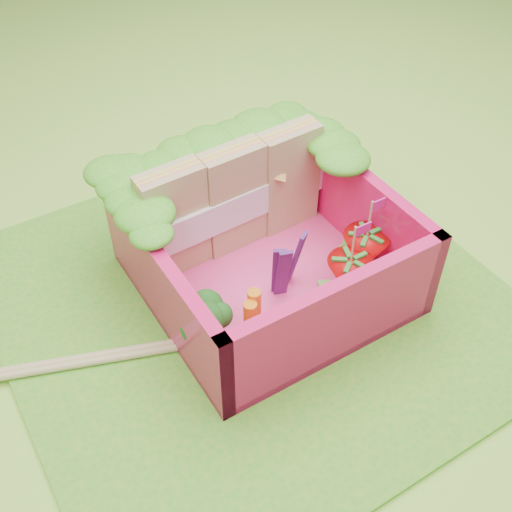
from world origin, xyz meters
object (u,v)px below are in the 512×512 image
at_px(sandwich_stack, 234,199).
at_px(strawberry_right, 364,252).
at_px(bento_box, 267,248).
at_px(chopsticks, 80,361).
at_px(strawberry_left, 349,277).
at_px(broccoli, 210,321).

height_order(sandwich_stack, strawberry_right, sandwich_stack).
distance_m(bento_box, chopsticks, 1.13).
bearing_deg(strawberry_left, bento_box, 132.03).
bearing_deg(strawberry_right, broccoli, -178.38).
height_order(broccoli, chopsticks, broccoli).
height_order(bento_box, sandwich_stack, sandwich_stack).
height_order(strawberry_left, strawberry_right, strawberry_right).
distance_m(broccoli, strawberry_right, 0.99).
distance_m(strawberry_left, strawberry_right, 0.21).
distance_m(bento_box, broccoli, 0.56).
bearing_deg(bento_box, strawberry_right, -25.49).
bearing_deg(bento_box, chopsticks, 179.07).
bearing_deg(sandwich_stack, strawberry_left, -66.68).
height_order(sandwich_stack, chopsticks, sandwich_stack).
relative_size(sandwich_stack, broccoli, 3.85).
height_order(bento_box, strawberry_right, bento_box).
xyz_separation_m(sandwich_stack, broccoli, (-0.50, -0.62, -0.13)).
height_order(bento_box, strawberry_left, bento_box).
distance_m(broccoli, strawberry_left, 0.80).
xyz_separation_m(broccoli, strawberry_left, (0.80, -0.07, -0.06)).
distance_m(bento_box, sandwich_stack, 0.37).
bearing_deg(broccoli, chopsticks, 155.05).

